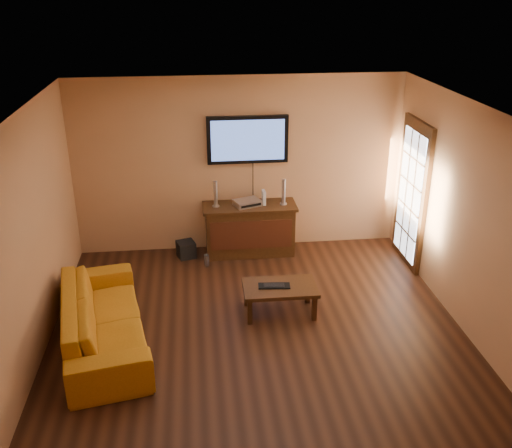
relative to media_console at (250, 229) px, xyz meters
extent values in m
plane|color=black|center=(-0.13, -2.22, -0.40)|extent=(5.00, 5.00, 0.00)
plane|color=tan|center=(-0.13, 0.28, 0.95)|extent=(5.00, 0.00, 5.00)
plane|color=tan|center=(-2.63, -2.22, 0.95)|extent=(0.00, 5.00, 5.00)
plane|color=tan|center=(2.37, -2.22, 0.95)|extent=(0.00, 5.00, 5.00)
plane|color=white|center=(-0.13, -2.22, 2.30)|extent=(5.00, 5.00, 0.00)
cube|color=black|center=(2.33, -0.52, 0.65)|extent=(0.06, 1.02, 2.22)
cube|color=white|center=(2.30, -0.52, 0.65)|extent=(0.01, 0.79, 1.89)
cube|color=black|center=(0.00, 0.01, -0.02)|extent=(1.34, 0.50, 0.75)
cube|color=black|center=(0.00, -0.25, 0.01)|extent=(1.24, 0.02, 0.45)
cube|color=black|center=(0.00, 0.01, 0.37)|extent=(1.42, 0.54, 0.04)
cube|color=black|center=(0.00, 0.23, 1.35)|extent=(1.22, 0.07, 0.72)
cube|color=#3F5CA4|center=(0.00, 0.19, 1.35)|extent=(1.10, 0.01, 0.61)
cube|color=black|center=(0.20, -1.79, -0.04)|extent=(0.94, 0.57, 0.05)
cube|color=black|center=(-0.21, -2.00, -0.23)|extent=(0.06, 0.06, 0.34)
cube|color=black|center=(0.61, -2.01, -0.23)|extent=(0.06, 0.06, 0.34)
cube|color=black|center=(-0.20, -1.56, -0.23)|extent=(0.06, 0.06, 0.34)
cube|color=black|center=(0.61, -1.57, -0.23)|extent=(0.06, 0.06, 0.34)
imported|color=#BE7715|center=(-1.94, -2.21, 0.04)|extent=(1.06, 2.32, 0.87)
cylinder|color=silver|center=(-0.51, 0.01, 0.40)|extent=(0.11, 0.11, 0.02)
cylinder|color=silver|center=(-0.51, 0.01, 0.60)|extent=(0.06, 0.06, 0.39)
cylinder|color=silver|center=(0.52, -0.01, 0.40)|extent=(0.11, 0.11, 0.02)
cylinder|color=silver|center=(0.52, -0.01, 0.60)|extent=(0.06, 0.06, 0.38)
cube|color=silver|center=(-0.04, 0.00, 0.44)|extent=(0.45, 0.39, 0.09)
cube|color=white|center=(0.22, 0.03, 0.50)|extent=(0.05, 0.16, 0.21)
cube|color=black|center=(-0.99, -0.05, -0.27)|extent=(0.32, 0.32, 0.25)
cylinder|color=white|center=(-0.69, -0.40, -0.31)|extent=(0.07, 0.07, 0.19)
sphere|color=white|center=(-0.69, -0.40, -0.21)|extent=(0.04, 0.04, 0.04)
cube|color=black|center=(0.13, -1.79, -0.01)|extent=(0.41, 0.18, 0.02)
cube|color=black|center=(0.13, -1.79, 0.01)|extent=(0.27, 0.13, 0.01)
camera|label=1|loc=(-0.82, -8.02, 3.57)|focal=40.00mm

